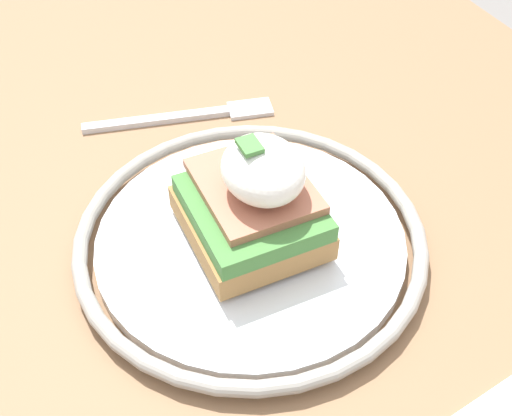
# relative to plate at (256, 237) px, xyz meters

# --- Properties ---
(dining_table) EXTENTS (1.08, 0.70, 0.76)m
(dining_table) POSITION_rel_plate_xyz_m (-0.01, -0.00, -0.13)
(dining_table) COLOR #846042
(dining_table) RESTS_ON ground_plane
(plate) EXTENTS (0.23, 0.23, 0.02)m
(plate) POSITION_rel_plate_xyz_m (0.00, 0.00, 0.00)
(plate) COLOR silver
(plate) RESTS_ON dining_table
(sandwich) EXTENTS (0.09, 0.08, 0.07)m
(sandwich) POSITION_rel_plate_xyz_m (0.00, 0.00, 0.04)
(sandwich) COLOR #9E703D
(sandwich) RESTS_ON plate
(fork) EXTENTS (0.05, 0.16, 0.00)m
(fork) POSITION_rel_plate_xyz_m (-0.15, 0.01, -0.01)
(fork) COLOR silver
(fork) RESTS_ON dining_table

